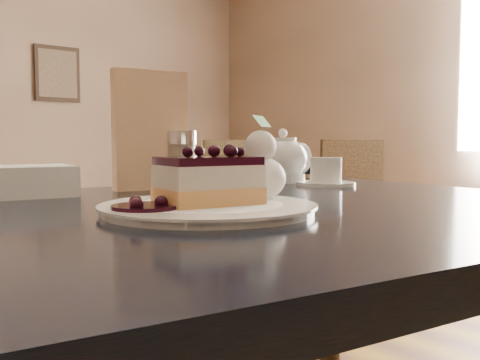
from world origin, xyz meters
TOP-DOWN VIEW (x-y plane):
  - main_table at (0.25, 0.29)m, footprint 1.44×1.06m
  - dessert_plate at (0.24, 0.23)m, footprint 0.29×0.29m
  - cheesecake_slice at (0.24, 0.23)m, footprint 0.14×0.11m
  - whipped_cream at (0.33, 0.23)m, footprint 0.08×0.08m
  - berry_sauce at (0.14, 0.24)m, footprint 0.09×0.09m
  - tea_set at (0.71, 0.55)m, footprint 0.19×0.26m
  - menu_card at (0.36, 0.60)m, footprint 0.16×0.05m
  - sugar_shaker at (0.42, 0.58)m, footprint 0.07×0.07m
  - napkin_stack at (0.13, 0.62)m, footprint 0.15×0.15m
  - bg_table_far_right at (2.42, 2.33)m, footprint 1.25×1.85m

SIDE VIEW (x-z plane):
  - bg_table_far_right at x=2.42m, z-range -0.54..0.69m
  - main_table at x=0.25m, z-range 0.33..1.16m
  - dessert_plate at x=0.24m, z-range 0.83..0.84m
  - berry_sauce at x=0.14m, z-range 0.84..0.85m
  - napkin_stack at x=0.13m, z-range 0.83..0.88m
  - whipped_cream at x=0.33m, z-range 0.84..0.91m
  - cheesecake_slice at x=0.24m, z-range 0.84..0.91m
  - tea_set at x=0.71m, z-range 0.82..0.93m
  - sugar_shaker at x=0.42m, z-range 0.83..0.95m
  - menu_card at x=0.36m, z-range 0.83..1.07m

